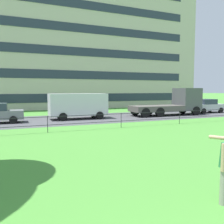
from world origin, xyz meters
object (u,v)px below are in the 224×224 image
at_px(flatbed_truck_left, 175,103).
at_px(apartment_building_background, 69,47).
at_px(panel_van_far_left, 78,105).
at_px(car_silver_right, 207,106).

relative_size(flatbed_truck_left, apartment_building_background, 0.19).
height_order(panel_van_far_left, apartment_building_background, apartment_building_background).
relative_size(panel_van_far_left, flatbed_truck_left, 0.69).
bearing_deg(flatbed_truck_left, apartment_building_background, 109.63).
relative_size(flatbed_truck_left, car_silver_right, 1.84).
distance_m(car_silver_right, apartment_building_background, 22.77).
height_order(car_silver_right, apartment_building_background, apartment_building_background).
xyz_separation_m(car_silver_right, apartment_building_background, (-11.37, 17.79, 8.52)).
height_order(flatbed_truck_left, apartment_building_background, apartment_building_background).
bearing_deg(car_silver_right, apartment_building_background, 122.58).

